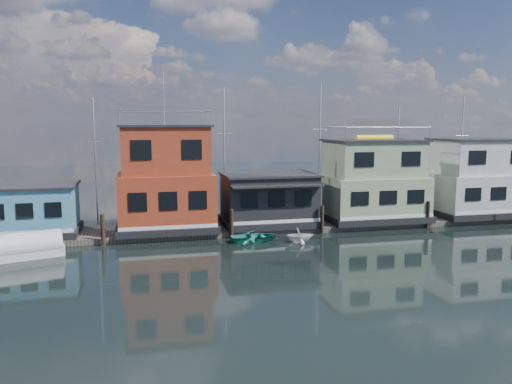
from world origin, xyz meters
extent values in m
plane|color=black|center=(0.00, 0.00, 0.00)|extent=(160.00, 160.00, 0.00)
cube|color=#595147|center=(0.00, 12.00, 0.20)|extent=(48.00, 5.00, 0.40)
cube|color=black|center=(-18.00, 12.00, 0.65)|extent=(6.40, 4.90, 0.50)
cube|color=#4B93B3|center=(-18.00, 12.00, 2.40)|extent=(6.00, 4.50, 3.00)
cube|color=black|center=(-18.00, 12.00, 3.98)|extent=(6.30, 4.80, 0.16)
cube|color=black|center=(-8.50, 12.00, 0.65)|extent=(7.40, 5.90, 0.50)
cube|color=#99351C|center=(-8.50, 12.00, 2.77)|extent=(7.00, 5.50, 3.74)
cube|color=#99351C|center=(-8.50, 12.00, 6.37)|extent=(6.30, 4.95, 3.46)
cube|color=black|center=(-8.50, 12.00, 8.18)|extent=(6.65, 5.23, 0.16)
cylinder|color=silver|center=(-8.50, 12.00, 10.26)|extent=(0.08, 0.08, 4.00)
cube|color=black|center=(-0.50, 12.00, 0.65)|extent=(7.40, 5.40, 0.50)
cube|color=black|center=(-0.50, 12.00, 2.60)|extent=(7.00, 5.00, 3.40)
cube|color=black|center=(-0.50, 12.00, 4.38)|extent=(7.30, 5.30, 0.16)
cube|color=black|center=(-0.50, 9.20, 3.79)|extent=(7.00, 1.20, 0.12)
cube|color=black|center=(8.50, 12.00, 0.65)|extent=(8.40, 5.90, 0.50)
cube|color=#8CA278|center=(8.50, 12.00, 2.46)|extent=(8.00, 5.50, 3.12)
cube|color=#8CA278|center=(8.50, 12.00, 5.46)|extent=(7.20, 4.95, 2.88)
cube|color=black|center=(8.50, 12.00, 6.98)|extent=(7.60, 5.23, 0.16)
cylinder|color=yellow|center=(8.50, 12.00, 7.15)|extent=(3.20, 0.56, 0.56)
cube|color=black|center=(18.50, 12.00, 0.65)|extent=(8.40, 5.90, 0.50)
cube|color=beige|center=(18.50, 12.00, 2.46)|extent=(8.00, 5.50, 3.12)
cube|color=beige|center=(18.50, 12.00, 5.46)|extent=(7.20, 4.95, 2.88)
cube|color=black|center=(18.50, 12.00, 6.98)|extent=(7.60, 5.23, 0.16)
cylinder|color=#2D2116|center=(-13.00, 9.20, 1.10)|extent=(0.28, 0.28, 2.20)
cylinder|color=#2D2116|center=(-4.00, 9.20, 1.10)|extent=(0.28, 0.28, 2.20)
cylinder|color=#2D2116|center=(3.00, 9.20, 1.10)|extent=(0.28, 0.28, 2.20)
cylinder|color=#2D2116|center=(12.00, 9.20, 1.10)|extent=(0.28, 0.28, 2.20)
cylinder|color=silver|center=(-14.00, 18.00, 5.25)|extent=(0.16, 0.16, 10.50)
cylinder|color=silver|center=(-14.00, 18.00, 6.83)|extent=(1.40, 0.06, 0.06)
cylinder|color=silver|center=(-3.00, 18.00, 5.75)|extent=(0.16, 0.16, 11.50)
cylinder|color=silver|center=(-3.00, 18.00, 7.48)|extent=(1.40, 0.06, 0.06)
cylinder|color=silver|center=(6.00, 18.00, 6.00)|extent=(0.16, 0.16, 12.00)
cylinder|color=silver|center=(6.00, 18.00, 7.80)|extent=(1.40, 0.06, 0.06)
cylinder|color=silver|center=(14.00, 18.00, 5.00)|extent=(0.16, 0.16, 10.00)
cylinder|color=silver|center=(14.00, 18.00, 6.50)|extent=(1.40, 0.06, 0.06)
cylinder|color=silver|center=(21.00, 18.00, 5.50)|extent=(0.16, 0.16, 11.00)
cylinder|color=silver|center=(21.00, 18.00, 7.15)|extent=(1.40, 0.06, 0.06)
cube|color=beige|center=(-17.47, 7.08, 0.36)|extent=(4.58, 2.85, 0.71)
cylinder|color=silver|center=(-17.47, 7.08, 0.77)|extent=(4.42, 2.89, 1.73)
imported|color=teal|center=(-2.55, 7.96, 0.35)|extent=(3.51, 2.57, 0.71)
imported|color=white|center=(0.46, 7.02, 0.54)|extent=(2.28, 2.04, 1.08)
camera|label=1|loc=(-10.44, -25.89, 8.40)|focal=35.00mm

